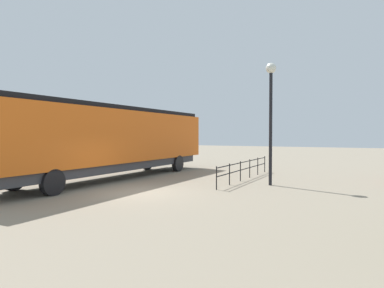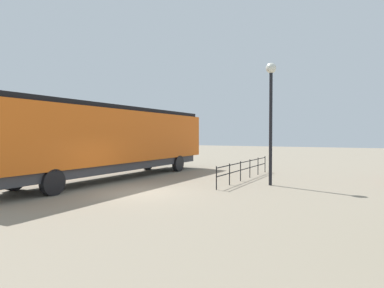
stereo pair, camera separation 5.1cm
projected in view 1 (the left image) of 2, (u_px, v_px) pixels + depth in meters
The scene contains 4 objects.
ground_plane at pixel (138, 193), 14.42m from camera, with size 120.00×120.00×0.00m, color gray.
locomotive at pixel (118, 138), 19.19m from camera, with size 2.86×16.07×4.08m.
lamp_post at pixel (271, 100), 16.41m from camera, with size 0.51×0.51×6.04m.
platform_fence at pixel (245, 167), 18.70m from camera, with size 0.05×8.18×1.08m.
Camera 1 is at (8.75, -11.63, 2.50)m, focal length 31.14 mm.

